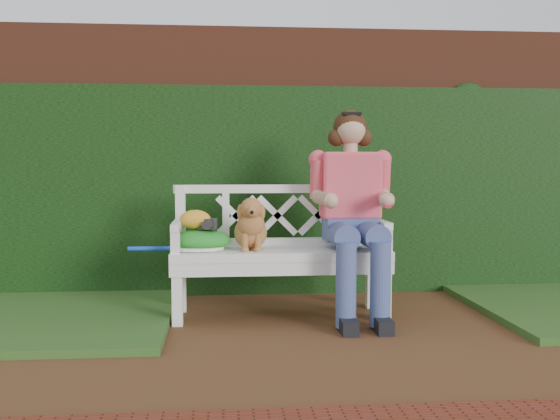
{
  "coord_description": "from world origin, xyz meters",
  "views": [
    {
      "loc": [
        -0.75,
        -3.71,
        1.07
      ],
      "look_at": [
        -0.35,
        0.81,
        0.75
      ],
      "focal_mm": 42.0,
      "sensor_mm": 36.0,
      "label": 1
    }
  ],
  "objects": [
    {
      "name": "seated_woman",
      "position": [
        0.15,
        0.79,
        0.72
      ],
      "size": [
        0.73,
        0.9,
        1.45
      ],
      "primitive_type": null,
      "rotation": [
        0.0,
        0.0,
        -0.15
      ],
      "color": "red",
      "rests_on": "ground"
    },
    {
      "name": "tennis_racket",
      "position": [
        -0.95,
        0.76,
        0.5
      ],
      "size": [
        0.74,
        0.5,
        0.03
      ],
      "primitive_type": null,
      "rotation": [
        0.0,
        0.0,
        -0.35
      ],
      "color": "white",
      "rests_on": "garden_bench"
    },
    {
      "name": "camera_item",
      "position": [
        -0.85,
        0.78,
        0.66
      ],
      "size": [
        0.13,
        0.11,
        0.07
      ],
      "primitive_type": "cube",
      "rotation": [
        0.0,
        0.0,
        -0.27
      ],
      "color": "#272727",
      "rests_on": "green_bag"
    },
    {
      "name": "ivy_hedge",
      "position": [
        0.0,
        1.68,
        0.85
      ],
      "size": [
        10.0,
        0.18,
        1.7
      ],
      "primitive_type": "cube",
      "color": "#1F4E17",
      "rests_on": "ground"
    },
    {
      "name": "green_bag",
      "position": [
        -0.9,
        0.79,
        0.55
      ],
      "size": [
        0.45,
        0.36,
        0.14
      ],
      "primitive_type": null,
      "rotation": [
        0.0,
        0.0,
        0.11
      ],
      "color": "#398F2F",
      "rests_on": "garden_bench"
    },
    {
      "name": "brick_wall",
      "position": [
        0.0,
        1.9,
        1.1
      ],
      "size": [
        10.0,
        0.3,
        2.2
      ],
      "primitive_type": "cube",
      "color": "brown",
      "rests_on": "ground"
    },
    {
      "name": "ground",
      "position": [
        0.0,
        0.0,
        0.0
      ],
      "size": [
        60.0,
        60.0,
        0.0
      ],
      "primitive_type": "plane",
      "color": "#5A301A"
    },
    {
      "name": "baseball_glove",
      "position": [
        -0.94,
        0.8,
        0.69
      ],
      "size": [
        0.26,
        0.23,
        0.13
      ],
      "primitive_type": "ellipsoid",
      "rotation": [
        0.0,
        0.0,
        -0.4
      ],
      "color": "gold",
      "rests_on": "green_bag"
    },
    {
      "name": "garden_bench",
      "position": [
        -0.35,
        0.81,
        0.24
      ],
      "size": [
        1.62,
        0.71,
        0.48
      ],
      "primitive_type": null,
      "rotation": [
        0.0,
        0.0,
        0.07
      ],
      "color": "white",
      "rests_on": "ground"
    },
    {
      "name": "dog",
      "position": [
        -0.55,
        0.77,
        0.66
      ],
      "size": [
        0.33,
        0.39,
        0.37
      ],
      "primitive_type": null,
      "rotation": [
        0.0,
        0.0,
        -0.27
      ],
      "color": "olive",
      "rests_on": "garden_bench"
    }
  ]
}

